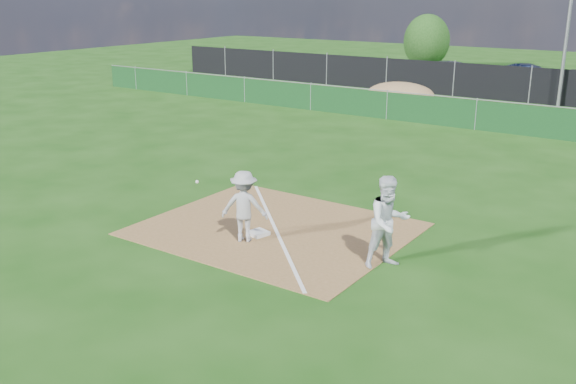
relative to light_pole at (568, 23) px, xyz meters
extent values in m
plane|color=#17440E|center=(-1.50, -12.70, -4.00)|extent=(90.00, 90.00, 0.00)
cube|color=brown|center=(-1.50, -21.70, -3.99)|extent=(6.00, 5.00, 0.02)
cube|color=white|center=(-1.50, -21.70, -3.98)|extent=(5.01, 5.01, 0.01)
cube|color=#0F3716|center=(-1.50, -7.70, -3.40)|extent=(44.00, 0.05, 1.20)
ellipsoid|color=olive|center=(-6.50, -4.20, -3.42)|extent=(3.38, 2.60, 1.17)
cube|color=black|center=(-1.50, 0.30, -3.10)|extent=(46.00, 0.04, 1.80)
cube|color=black|center=(-1.50, 5.30, -4.00)|extent=(46.00, 9.00, 0.01)
cylinder|color=slate|center=(0.00, 0.00, 0.00)|extent=(0.16, 0.16, 8.00)
cube|color=silver|center=(-1.58, -22.26, -3.94)|extent=(0.50, 0.50, 0.09)
imported|color=#AEAEB1|center=(-1.62, -22.71, -3.16)|extent=(1.21, 1.01, 1.63)
sphere|color=white|center=(-2.99, -22.74, -2.81)|extent=(0.08, 0.08, 0.08)
imported|color=silver|center=(1.64, -22.13, -3.03)|extent=(1.13, 1.19, 1.93)
imported|color=#ACAEB4|center=(-7.29, 4.89, -3.27)|extent=(4.55, 2.76, 1.45)
imported|color=black|center=(-2.39, 4.04, -3.23)|extent=(4.86, 3.08, 1.51)
cylinder|color=#382316|center=(-11.77, 11.22, -3.45)|extent=(0.24, 0.24, 1.10)
ellipsoid|color=#1B4212|center=(-11.77, 11.22, -1.99)|extent=(3.29, 3.29, 3.78)
camera|label=1|loc=(6.91, -33.31, 1.43)|focal=40.00mm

